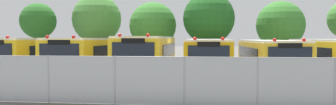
{
  "coord_description": "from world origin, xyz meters",
  "views": [
    {
      "loc": [
        1.71,
        -21.0,
        2.53
      ],
      "look_at": [
        -0.69,
        0.0,
        1.6
      ],
      "focal_mm": 35.28,
      "sensor_mm": 36.0,
      "label": 1
    }
  ],
  "objects_px": {
    "tree_2": "(151,26)",
    "tree_4": "(280,24)",
    "school_bus_5": "(330,57)",
    "school_bus_1": "(94,55)",
    "school_bus_2": "(150,55)",
    "tree_0": "(37,20)",
    "school_bus_0": "(39,55)",
    "tree_3": "(210,18)",
    "school_bus_3": "(208,57)",
    "school_bus_4": "(268,57)",
    "tree_1": "(95,19)"
  },
  "relations": [
    {
      "from": "school_bus_3",
      "to": "tree_1",
      "type": "distance_m",
      "value": 17.03
    },
    {
      "from": "tree_3",
      "to": "tree_4",
      "type": "xyz_separation_m",
      "value": [
        6.6,
        1.6,
        -0.49
      ]
    },
    {
      "from": "school_bus_5",
      "to": "school_bus_3",
      "type": "bearing_deg",
      "value": 0.05
    },
    {
      "from": "school_bus_2",
      "to": "tree_4",
      "type": "height_order",
      "value": "tree_4"
    },
    {
      "from": "tree_0",
      "to": "tree_4",
      "type": "xyz_separation_m",
      "value": [
        23.45,
        1.09,
        -0.46
      ]
    },
    {
      "from": "school_bus_2",
      "to": "tree_4",
      "type": "xyz_separation_m",
      "value": [
        10.51,
        11.22,
        2.38
      ]
    },
    {
      "from": "tree_0",
      "to": "tree_3",
      "type": "height_order",
      "value": "tree_3"
    },
    {
      "from": "tree_0",
      "to": "school_bus_0",
      "type": "bearing_deg",
      "value": -61.59
    },
    {
      "from": "school_bus_0",
      "to": "school_bus_1",
      "type": "height_order",
      "value": "school_bus_1"
    },
    {
      "from": "school_bus_4",
      "to": "school_bus_5",
      "type": "bearing_deg",
      "value": 178.46
    },
    {
      "from": "school_bus_1",
      "to": "school_bus_5",
      "type": "distance_m",
      "value": 14.78
    },
    {
      "from": "school_bus_1",
      "to": "tree_3",
      "type": "bearing_deg",
      "value": -129.86
    },
    {
      "from": "school_bus_1",
      "to": "tree_4",
      "type": "bearing_deg",
      "value": -143.12
    },
    {
      "from": "tree_1",
      "to": "tree_3",
      "type": "distance_m",
      "value": 11.94
    },
    {
      "from": "school_bus_5",
      "to": "tree_0",
      "type": "xyz_separation_m",
      "value": [
        -24.01,
        9.97,
        2.93
      ]
    },
    {
      "from": "school_bus_1",
      "to": "school_bus_3",
      "type": "distance_m",
      "value": 7.45
    },
    {
      "from": "school_bus_1",
      "to": "school_bus_3",
      "type": "relative_size",
      "value": 1.04
    },
    {
      "from": "tree_2",
      "to": "school_bus_4",
      "type": "bearing_deg",
      "value": -48.76
    },
    {
      "from": "school_bus_1",
      "to": "school_bus_3",
      "type": "bearing_deg",
      "value": 178.06
    },
    {
      "from": "school_bus_5",
      "to": "tree_1",
      "type": "xyz_separation_m",
      "value": [
        -18.81,
        12.06,
        3.15
      ]
    },
    {
      "from": "school_bus_0",
      "to": "tree_3",
      "type": "xyz_separation_m",
      "value": [
        11.39,
        9.58,
        2.92
      ]
    },
    {
      "from": "tree_0",
      "to": "tree_3",
      "type": "bearing_deg",
      "value": -1.74
    },
    {
      "from": "tree_3",
      "to": "school_bus_4",
      "type": "bearing_deg",
      "value": -69.77
    },
    {
      "from": "school_bus_0",
      "to": "school_bus_1",
      "type": "bearing_deg",
      "value": -179.65
    },
    {
      "from": "school_bus_5",
      "to": "tree_4",
      "type": "relative_size",
      "value": 1.68
    },
    {
      "from": "school_bus_2",
      "to": "school_bus_5",
      "type": "height_order",
      "value": "school_bus_2"
    },
    {
      "from": "tree_1",
      "to": "tree_3",
      "type": "bearing_deg",
      "value": -12.59
    },
    {
      "from": "school_bus_1",
      "to": "school_bus_0",
      "type": "bearing_deg",
      "value": 0.88
    },
    {
      "from": "tree_2",
      "to": "school_bus_2",
      "type": "bearing_deg",
      "value": -81.24
    },
    {
      "from": "tree_0",
      "to": "tree_4",
      "type": "bearing_deg",
      "value": 2.66
    },
    {
      "from": "tree_0",
      "to": "tree_1",
      "type": "relative_size",
      "value": 0.86
    },
    {
      "from": "school_bus_4",
      "to": "tree_2",
      "type": "distance_m",
      "value": 13.85
    },
    {
      "from": "school_bus_0",
      "to": "school_bus_5",
      "type": "xyz_separation_m",
      "value": [
        18.55,
        0.12,
        -0.04
      ]
    },
    {
      "from": "school_bus_0",
      "to": "tree_3",
      "type": "bearing_deg",
      "value": -141.46
    },
    {
      "from": "school_bus_4",
      "to": "tree_4",
      "type": "distance_m",
      "value": 11.72
    },
    {
      "from": "school_bus_1",
      "to": "school_bus_2",
      "type": "relative_size",
      "value": 1.01
    },
    {
      "from": "tree_2",
      "to": "tree_4",
      "type": "relative_size",
      "value": 1.0
    },
    {
      "from": "school_bus_2",
      "to": "tree_3",
      "type": "distance_m",
      "value": 10.78
    },
    {
      "from": "tree_0",
      "to": "tree_1",
      "type": "distance_m",
      "value": 5.61
    },
    {
      "from": "school_bus_2",
      "to": "school_bus_0",
      "type": "bearing_deg",
      "value": -1.72
    },
    {
      "from": "school_bus_2",
      "to": "school_bus_5",
      "type": "relative_size",
      "value": 1.09
    },
    {
      "from": "tree_0",
      "to": "tree_2",
      "type": "relative_size",
      "value": 1.0
    },
    {
      "from": "school_bus_1",
      "to": "school_bus_4",
      "type": "bearing_deg",
      "value": 179.21
    },
    {
      "from": "school_bus_4",
      "to": "school_bus_5",
      "type": "xyz_separation_m",
      "value": [
        3.69,
        -0.04,
        0.03
      ]
    },
    {
      "from": "school_bus_3",
      "to": "tree_2",
      "type": "relative_size",
      "value": 1.79
    },
    {
      "from": "school_bus_3",
      "to": "tree_3",
      "type": "xyz_separation_m",
      "value": [
        0.18,
        9.58,
        2.95
      ]
    },
    {
      "from": "school_bus_0",
      "to": "school_bus_4",
      "type": "distance_m",
      "value": 14.87
    },
    {
      "from": "school_bus_1",
      "to": "school_bus_4",
      "type": "xyz_separation_m",
      "value": [
        11.09,
        0.04,
        -0.07
      ]
    },
    {
      "from": "tree_0",
      "to": "tree_2",
      "type": "height_order",
      "value": "tree_0"
    },
    {
      "from": "school_bus_0",
      "to": "school_bus_3",
      "type": "relative_size",
      "value": 0.93
    }
  ]
}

